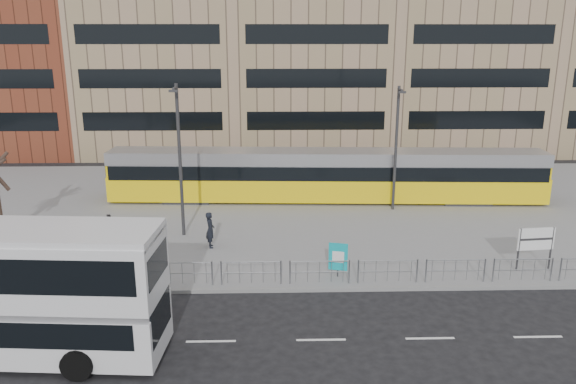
{
  "coord_description": "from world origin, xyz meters",
  "views": [
    {
      "loc": [
        0.32,
        -22.18,
        10.69
      ],
      "look_at": [
        1.06,
        6.0,
        2.81
      ],
      "focal_mm": 35.0,
      "sensor_mm": 36.0,
      "label": 1
    }
  ],
  "objects_px": {
    "ad_panel": "(338,257)",
    "traffic_light_west": "(111,239)",
    "tram": "(326,175)",
    "lamp_post_west": "(180,155)",
    "lamp_post_east": "(396,143)",
    "pedestrian": "(210,230)",
    "station_sign": "(536,241)"
  },
  "relations": [
    {
      "from": "ad_panel",
      "to": "lamp_post_west",
      "type": "relative_size",
      "value": 0.2
    },
    {
      "from": "tram",
      "to": "ad_panel",
      "type": "relative_size",
      "value": 17.78
    },
    {
      "from": "tram",
      "to": "traffic_light_west",
      "type": "relative_size",
      "value": 9.17
    },
    {
      "from": "ad_panel",
      "to": "traffic_light_west",
      "type": "relative_size",
      "value": 0.52
    },
    {
      "from": "tram",
      "to": "traffic_light_west",
      "type": "height_order",
      "value": "tram"
    },
    {
      "from": "tram",
      "to": "lamp_post_west",
      "type": "xyz_separation_m",
      "value": [
        -8.4,
        -6.6,
        2.79
      ]
    },
    {
      "from": "tram",
      "to": "lamp_post_east",
      "type": "distance_m",
      "value": 5.25
    },
    {
      "from": "ad_panel",
      "to": "pedestrian",
      "type": "bearing_deg",
      "value": 161.98
    },
    {
      "from": "tram",
      "to": "pedestrian",
      "type": "height_order",
      "value": "tram"
    },
    {
      "from": "station_sign",
      "to": "lamp_post_east",
      "type": "distance_m",
      "value": 10.93
    },
    {
      "from": "station_sign",
      "to": "lamp_post_east",
      "type": "height_order",
      "value": "lamp_post_east"
    },
    {
      "from": "tram",
      "to": "lamp_post_east",
      "type": "bearing_deg",
      "value": -26.05
    },
    {
      "from": "ad_panel",
      "to": "traffic_light_west",
      "type": "distance_m",
      "value": 10.06
    },
    {
      "from": "traffic_light_west",
      "to": "lamp_post_east",
      "type": "relative_size",
      "value": 0.4
    },
    {
      "from": "lamp_post_west",
      "to": "lamp_post_east",
      "type": "distance_m",
      "value": 13.19
    },
    {
      "from": "pedestrian",
      "to": "ad_panel",
      "type": "bearing_deg",
      "value": -134.41
    },
    {
      "from": "station_sign",
      "to": "traffic_light_west",
      "type": "relative_size",
      "value": 0.66
    },
    {
      "from": "tram",
      "to": "station_sign",
      "type": "xyz_separation_m",
      "value": [
        8.62,
        -11.74,
        -0.26
      ]
    },
    {
      "from": "pedestrian",
      "to": "lamp_post_west",
      "type": "relative_size",
      "value": 0.23
    },
    {
      "from": "traffic_light_west",
      "to": "lamp_post_east",
      "type": "height_order",
      "value": "lamp_post_east"
    },
    {
      "from": "station_sign",
      "to": "lamp_post_west",
      "type": "distance_m",
      "value": 18.03
    },
    {
      "from": "station_sign",
      "to": "pedestrian",
      "type": "bearing_deg",
      "value": 161.98
    },
    {
      "from": "tram",
      "to": "lamp_post_west",
      "type": "bearing_deg",
      "value": -139.17
    },
    {
      "from": "traffic_light_west",
      "to": "station_sign",
      "type": "bearing_deg",
      "value": -22.45
    },
    {
      "from": "ad_panel",
      "to": "pedestrian",
      "type": "distance_m",
      "value": 7.25
    },
    {
      "from": "tram",
      "to": "lamp_post_west",
      "type": "relative_size",
      "value": 3.47
    },
    {
      "from": "lamp_post_west",
      "to": "lamp_post_east",
      "type": "xyz_separation_m",
      "value": [
        12.44,
        4.39,
        -0.26
      ]
    },
    {
      "from": "lamp_post_west",
      "to": "station_sign",
      "type": "bearing_deg",
      "value": -16.79
    },
    {
      "from": "pedestrian",
      "to": "lamp_post_west",
      "type": "bearing_deg",
      "value": 29.95
    },
    {
      "from": "lamp_post_west",
      "to": "pedestrian",
      "type": "bearing_deg",
      "value": -47.68
    },
    {
      "from": "ad_panel",
      "to": "pedestrian",
      "type": "height_order",
      "value": "pedestrian"
    },
    {
      "from": "station_sign",
      "to": "traffic_light_west",
      "type": "distance_m",
      "value": 19.22
    }
  ]
}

